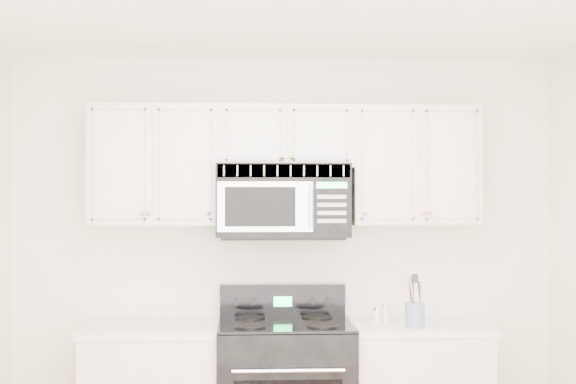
{
  "coord_description": "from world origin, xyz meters",
  "views": [
    {
      "loc": [
        -0.26,
        -3.47,
        1.69
      ],
      "look_at": [
        0.0,
        1.3,
        1.73
      ],
      "focal_mm": 50.0,
      "sensor_mm": 36.0,
      "label": 1
    }
  ],
  "objects": [
    {
      "name": "room",
      "position": [
        0.0,
        0.0,
        1.3
      ],
      "size": [
        3.51,
        3.51,
        2.61
      ],
      "color": "#A56443",
      "rests_on": "ground"
    },
    {
      "name": "utensil_crock",
      "position": [
        0.76,
        1.28,
        1.0
      ],
      "size": [
        0.12,
        0.12,
        0.31
      ],
      "color": "slate",
      "rests_on": "base_cabinet_right"
    },
    {
      "name": "upper_cabinets",
      "position": [
        -0.0,
        1.58,
        1.93
      ],
      "size": [
        2.44,
        0.37,
        0.75
      ],
      "color": "silver",
      "rests_on": "ground"
    },
    {
      "name": "shaker_pepper",
      "position": [
        0.62,
        1.47,
        0.97
      ],
      "size": [
        0.04,
        0.04,
        0.11
      ],
      "color": "silver",
      "rests_on": "base_cabinet_right"
    },
    {
      "name": "microwave",
      "position": [
        -0.02,
        1.54,
        1.68
      ],
      "size": [
        0.82,
        0.46,
        0.45
      ],
      "color": "black",
      "rests_on": "ground"
    },
    {
      "name": "shaker_salt",
      "position": [
        0.56,
        1.45,
        0.97
      ],
      "size": [
        0.04,
        0.04,
        0.09
      ],
      "color": "silver",
      "rests_on": "base_cabinet_right"
    }
  ]
}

